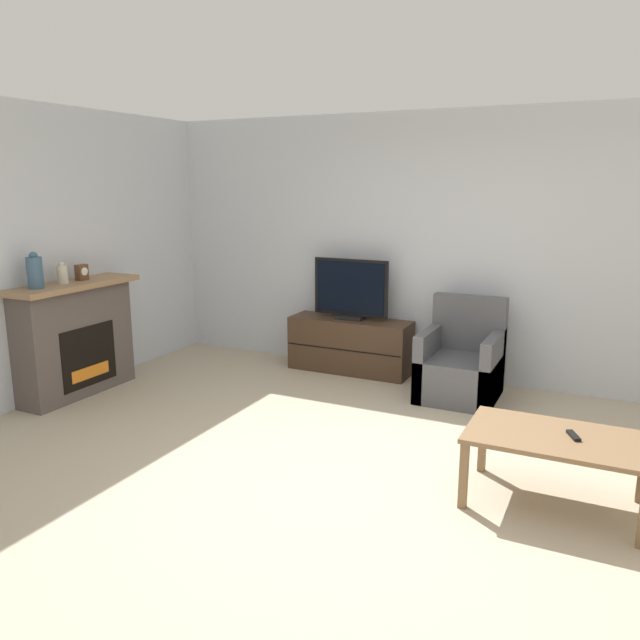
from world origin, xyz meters
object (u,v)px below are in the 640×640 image
object	(u,v)px
fireplace	(75,338)
tv	(351,291)
coffee_table	(556,444)
remote	(573,436)
tv_stand	(350,345)
mantel_vase_centre_left	(62,274)
armchair	(461,366)
mantel_clock	(82,272)
mantel_vase_left	(35,272)

from	to	relation	value
fireplace	tv	world-z (taller)	tv
coffee_table	remote	size ratio (longest dim) A/B	7.07
tv_stand	coffee_table	world-z (taller)	tv_stand
mantel_vase_centre_left	armchair	world-z (taller)	mantel_vase_centre_left
mantel_clock	tv_stand	world-z (taller)	mantel_clock
armchair	tv_stand	bearing A→B (deg)	166.74
mantel_vase_left	mantel_vase_centre_left	world-z (taller)	mantel_vase_left
tv_stand	armchair	distance (m)	1.30
tv	remote	size ratio (longest dim) A/B	5.42
mantel_vase_centre_left	remote	xyz separation A→B (m)	(4.42, -0.14, -0.71)
armchair	mantel_vase_centre_left	bearing A→B (deg)	-153.95
coffee_table	mantel_clock	bearing A→B (deg)	174.94
fireplace	armchair	xyz separation A→B (m)	(3.33, 1.52, -0.26)
mantel_clock	coffee_table	xyz separation A→B (m)	(4.33, -0.38, -0.75)
fireplace	mantel_vase_centre_left	xyz separation A→B (m)	(0.02, -0.10, 0.63)
mantel_vase_centre_left	tv_stand	world-z (taller)	mantel_vase_centre_left
tv	armchair	size ratio (longest dim) A/B	0.89
mantel_vase_centre_left	mantel_clock	world-z (taller)	mantel_vase_centre_left
mantel_vase_centre_left	mantel_vase_left	bearing A→B (deg)	-90.00
mantel_vase_centre_left	armchair	bearing A→B (deg)	26.05
fireplace	mantel_vase_centre_left	distance (m)	0.63
tv_stand	remote	bearing A→B (deg)	-40.87
tv	remote	distance (m)	3.17
mantel_clock	remote	size ratio (longest dim) A/B	0.98
tv	remote	xyz separation A→B (m)	(2.38, -2.06, -0.40)
fireplace	armchair	world-z (taller)	fireplace
coffee_table	remote	distance (m)	0.11
armchair	remote	world-z (taller)	armchair
mantel_vase_left	fireplace	bearing A→B (deg)	92.46
mantel_vase_centre_left	tv	bearing A→B (deg)	43.13
mantel_clock	fireplace	bearing A→B (deg)	-97.66
armchair	remote	size ratio (longest dim) A/B	6.10
mantel_vase_centre_left	remote	distance (m)	4.48
mantel_vase_left	coffee_table	world-z (taller)	mantel_vase_left
mantel_vase_centre_left	mantel_clock	bearing A→B (deg)	89.81
fireplace	armchair	bearing A→B (deg)	24.57
fireplace	coffee_table	xyz separation A→B (m)	(4.35, -0.25, -0.14)
armchair	tv	bearing A→B (deg)	166.83
fireplace	armchair	size ratio (longest dim) A/B	1.39
fireplace	mantel_vase_left	size ratio (longest dim) A/B	4.03
armchair	coffee_table	size ratio (longest dim) A/B	0.86
mantel_vase_centre_left	tv	world-z (taller)	mantel_vase_centre_left
mantel_vase_left	tv	xyz separation A→B (m)	(2.05, 2.21, -0.36)
mantel_vase_left	mantel_vase_centre_left	bearing A→B (deg)	90.00
mantel_clock	coffee_table	world-z (taller)	mantel_clock
mantel_clock	tv	distance (m)	2.67
mantel_clock	tv_stand	xyz separation A→B (m)	(2.05, 1.69, -0.88)
fireplace	tv_stand	size ratio (longest dim) A/B	0.99
armchair	remote	bearing A→B (deg)	-57.76
mantel_vase_centre_left	armchair	distance (m)	3.79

